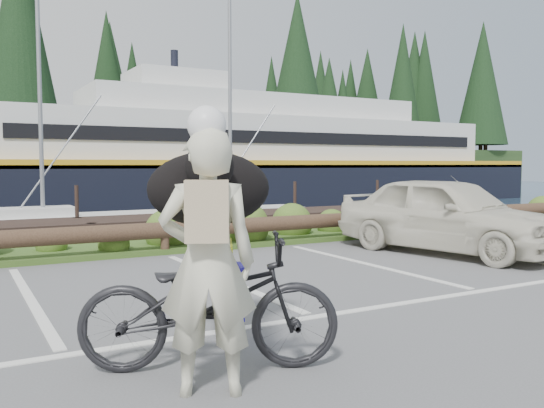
{
  "coord_description": "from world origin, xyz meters",
  "views": [
    {
      "loc": [
        -3.39,
        -5.55,
        1.67
      ],
      "look_at": [
        0.55,
        1.53,
        1.1
      ],
      "focal_mm": 38.0,
      "sensor_mm": 36.0,
      "label": 1
    }
  ],
  "objects": [
    {
      "name": "bicycle",
      "position": [
        -1.61,
        -1.32,
        0.55
      ],
      "size": [
        2.21,
        1.52,
        1.1
      ],
      "primitive_type": "imported",
      "rotation": [
        0.0,
        0.0,
        1.15
      ],
      "color": "black",
      "rests_on": "ground"
    },
    {
      "name": "ground",
      "position": [
        0.0,
        0.0,
        0.0
      ],
      "size": [
        72.0,
        72.0,
        0.0
      ],
      "primitive_type": "plane",
      "color": "#545456"
    },
    {
      "name": "vegetation_strip",
      "position": [
        0.0,
        5.3,
        0.05
      ],
      "size": [
        34.0,
        1.6,
        0.1
      ],
      "primitive_type": "cube",
      "color": "#3D5B21",
      "rests_on": "ground"
    },
    {
      "name": "log_rail",
      "position": [
        0.0,
        4.6,
        0.0
      ],
      "size": [
        32.0,
        0.3,
        0.6
      ],
      "primitive_type": null,
      "color": "#443021",
      "rests_on": "ground"
    },
    {
      "name": "cyclist",
      "position": [
        -1.81,
        -1.76,
        0.96
      ],
      "size": [
        0.83,
        0.71,
        1.92
      ],
      "primitive_type": "imported",
      "rotation": [
        0.0,
        0.0,
        2.72
      ],
      "color": "beige",
      "rests_on": "ground"
    },
    {
      "name": "parked_car",
      "position": [
        4.66,
        2.18,
        0.73
      ],
      "size": [
        2.57,
        4.53,
        1.45
      ],
      "primitive_type": "imported",
      "rotation": [
        0.0,
        0.0,
        0.21
      ],
      "color": "beige",
      "rests_on": "ground"
    },
    {
      "name": "dog",
      "position": [
        -1.34,
        -0.7,
        1.44
      ],
      "size": [
        1.01,
        1.31,
        0.68
      ],
      "primitive_type": "ellipsoid",
      "rotation": [
        0.0,
        0.0,
        1.15
      ],
      "color": "black",
      "rests_on": "bicycle"
    }
  ]
}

